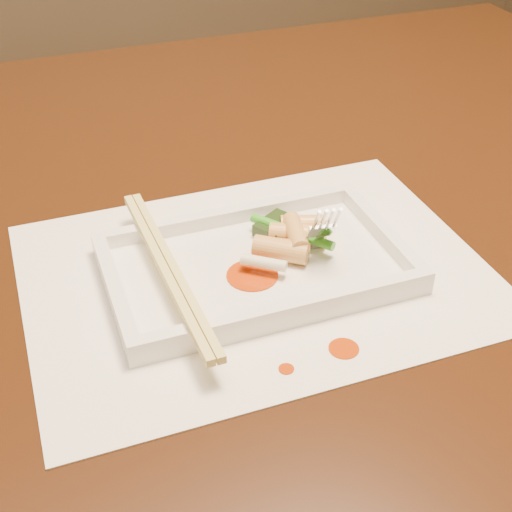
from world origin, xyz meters
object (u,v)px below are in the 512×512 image
object	(u,v)px
table	(183,271)
chopstick_a	(163,269)
plate_base	(256,269)
fork	(325,168)
placemat	(256,273)

from	to	relation	value
table	chopstick_a	size ratio (longest dim) A/B	5.82
plate_base	chopstick_a	bearing A→B (deg)	180.00
chopstick_a	fork	xyz separation A→B (m)	(0.15, 0.02, 0.06)
placemat	fork	bearing A→B (deg)	14.42
table	fork	distance (m)	0.25
table	placemat	size ratio (longest dim) A/B	3.50
plate_base	fork	xyz separation A→B (m)	(0.07, 0.02, 0.08)
fork	placemat	bearing A→B (deg)	-165.58
table	placemat	bearing A→B (deg)	-79.39
table	chopstick_a	world-z (taller)	chopstick_a
plate_base	fork	bearing A→B (deg)	14.42
table	chopstick_a	distance (m)	0.21
table	placemat	xyz separation A→B (m)	(0.03, -0.16, 0.10)
table	chopstick_a	bearing A→B (deg)	-108.49
table	plate_base	bearing A→B (deg)	-79.39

